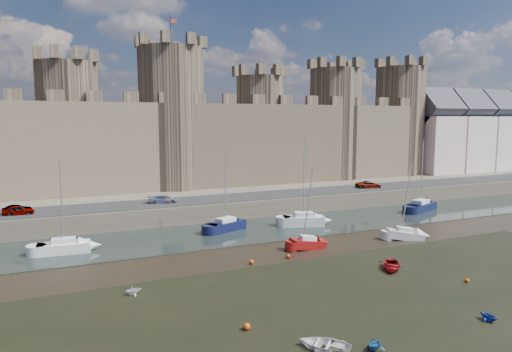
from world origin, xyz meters
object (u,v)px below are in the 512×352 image
at_px(sailboat_2, 303,220).
at_px(sailboat_5, 405,234).
at_px(dinghy_1, 374,344).
at_px(car_0, 18,210).
at_px(car_3, 369,185).
at_px(sailboat_4, 308,243).
at_px(sailboat_3, 421,206).
at_px(car_1, 17,209).
at_px(sailboat_1, 226,225).
at_px(car_2, 164,199).
at_px(sailboat_0, 64,246).

bearing_deg(sailboat_2, sailboat_5, -34.72).
distance_m(sailboat_5, dinghy_1, 27.70).
relative_size(car_0, sailboat_2, 0.30).
xyz_separation_m(car_3, sailboat_4, (-23.07, -19.44, -2.41)).
relative_size(sailboat_3, dinghy_1, 7.84).
height_order(sailboat_3, sailboat_5, sailboat_3).
xyz_separation_m(sailboat_2, dinghy_1, (-12.22, -29.94, -0.52)).
distance_m(car_1, sailboat_5, 46.68).
distance_m(car_3, sailboat_4, 30.26).
bearing_deg(sailboat_1, sailboat_2, -30.27).
relative_size(car_1, dinghy_1, 2.41).
distance_m(car_2, sailboat_0, 17.03).
relative_size(car_0, sailboat_1, 0.33).
bearing_deg(sailboat_4, dinghy_1, -107.68).
bearing_deg(car_3, sailboat_3, -144.55).
height_order(car_0, car_3, car_3).
bearing_deg(car_0, sailboat_1, -106.97).
bearing_deg(sailboat_4, car_1, 147.53).
bearing_deg(sailboat_1, car_3, -4.50).
xyz_separation_m(sailboat_1, sailboat_2, (10.22, -1.65, 0.07)).
relative_size(sailboat_0, sailboat_3, 0.91).
bearing_deg(sailboat_3, sailboat_5, -159.14).
bearing_deg(car_1, sailboat_4, -133.37).
relative_size(sailboat_0, sailboat_1, 0.94).
height_order(car_0, sailboat_2, sailboat_2).
bearing_deg(sailboat_1, sailboat_4, -84.86).
xyz_separation_m(car_0, car_1, (-0.20, 1.04, -0.04)).
distance_m(sailboat_0, sailboat_2, 29.02).
relative_size(sailboat_1, sailboat_2, 0.91).
bearing_deg(sailboat_5, car_1, 176.79).
height_order(car_2, sailboat_2, sailboat_2).
height_order(car_2, dinghy_1, car_2).
distance_m(car_1, sailboat_3, 56.00).
distance_m(car_0, sailboat_3, 55.64).
height_order(sailboat_0, sailboat_2, sailboat_2).
xyz_separation_m(car_1, sailboat_2, (33.91, -10.70, -2.16)).
xyz_separation_m(car_2, sailboat_0, (-12.94, -10.82, -2.32)).
relative_size(car_1, sailboat_1, 0.32).
relative_size(car_1, car_3, 0.78).
xyz_separation_m(car_0, sailboat_4, (28.90, -18.97, -2.40)).
bearing_deg(car_1, sailboat_2, -116.37).
xyz_separation_m(car_0, sailboat_5, (41.29, -20.22, -2.42)).
relative_size(car_3, dinghy_1, 3.11).
bearing_deg(sailboat_5, dinghy_1, -111.68).
distance_m(car_2, sailboat_5, 31.64).
bearing_deg(car_1, car_2, -100.05).
xyz_separation_m(sailboat_3, dinghy_1, (-33.47, -31.24, -0.46)).
distance_m(car_3, sailboat_3, 9.60).
bearing_deg(sailboat_0, dinghy_1, -56.18).
height_order(car_1, car_3, car_3).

